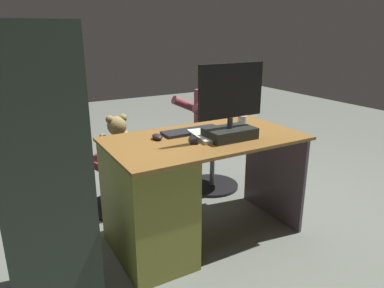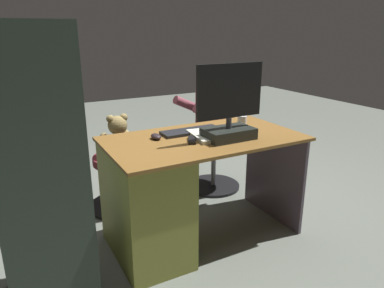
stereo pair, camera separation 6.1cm
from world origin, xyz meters
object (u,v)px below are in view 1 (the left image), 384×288
object	(u,v)px
office_chair_teddy	(120,179)
teddy_bear	(117,138)
keyboard	(192,131)
monitor	(230,113)
computer_mouse	(157,137)
cup	(242,122)
tv_remote	(193,140)
person	(205,120)
visitor_chair	(212,160)
desk	(159,196)

from	to	relation	value
office_chair_teddy	teddy_bear	xyz separation A→B (m)	(0.00, -0.01, 0.35)
keyboard	monitor	bearing A→B (deg)	119.70
computer_mouse	teddy_bear	world-z (taller)	teddy_bear
keyboard	cup	size ratio (longest dim) A/B	4.51
tv_remote	person	bearing A→B (deg)	-99.87
computer_mouse	tv_remote	size ratio (longest dim) A/B	0.64
tv_remote	office_chair_teddy	world-z (taller)	tv_remote
office_chair_teddy	teddy_bear	distance (m)	0.35
tv_remote	visitor_chair	size ratio (longest dim) A/B	0.31
visitor_chair	cup	bearing A→B (deg)	76.18
keyboard	computer_mouse	xyz separation A→B (m)	(0.27, 0.03, 0.01)
monitor	person	bearing A→B (deg)	-110.75
keyboard	person	xyz separation A→B (m)	(-0.44, -0.54, -0.09)
cup	tv_remote	bearing A→B (deg)	12.48
office_chair_teddy	visitor_chair	bearing A→B (deg)	177.67
computer_mouse	cup	distance (m)	0.65
monitor	person	xyz separation A→B (m)	(-0.30, -0.78, -0.25)
computer_mouse	cup	xyz separation A→B (m)	(-0.64, 0.05, 0.03)
monitor	computer_mouse	bearing A→B (deg)	-27.73
teddy_bear	cup	bearing A→B (deg)	137.42
monitor	tv_remote	world-z (taller)	monitor
desk	keyboard	distance (m)	0.50
monitor	tv_remote	distance (m)	0.29
visitor_chair	monitor	bearing A→B (deg)	64.00
keyboard	visitor_chair	bearing A→B (deg)	-134.32
desk	office_chair_teddy	distance (m)	0.72
teddy_bear	person	world-z (taller)	person
desk	computer_mouse	bearing A→B (deg)	-112.78
cup	office_chair_teddy	bearing A→B (deg)	-42.07
tv_remote	teddy_bear	world-z (taller)	teddy_bear
cup	computer_mouse	bearing A→B (deg)	-4.48
computer_mouse	office_chair_teddy	xyz separation A→B (m)	(0.07, -0.60, -0.50)
monitor	keyboard	bearing A→B (deg)	-60.30
desk	cup	distance (m)	0.80
office_chair_teddy	person	bearing A→B (deg)	177.67
visitor_chair	office_chair_teddy	bearing A→B (deg)	-2.33
desk	monitor	distance (m)	0.70
monitor	person	world-z (taller)	monitor
keyboard	office_chair_teddy	size ratio (longest dim) A/B	0.78
person	tv_remote	bearing A→B (deg)	53.56
monitor	teddy_bear	size ratio (longest dim) A/B	1.41
visitor_chair	person	size ratio (longest dim) A/B	0.44
teddy_bear	computer_mouse	bearing A→B (deg)	96.90
keyboard	tv_remote	world-z (taller)	keyboard
monitor	teddy_bear	bearing A→B (deg)	-59.45
tv_remote	visitor_chair	xyz separation A→B (m)	(-0.61, -0.72, -0.48)
tv_remote	monitor	bearing A→B (deg)	-168.90
tv_remote	office_chair_teddy	xyz separation A→B (m)	(0.25, -0.75, -0.49)
cup	teddy_bear	size ratio (longest dim) A/B	0.27
visitor_chair	person	distance (m)	0.40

